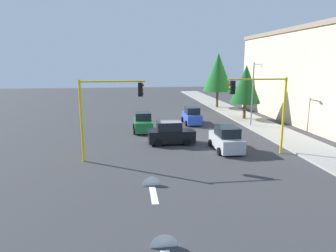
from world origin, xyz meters
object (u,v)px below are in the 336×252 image
traffic_signal_near_left (262,101)px  car_blue (192,116)px  traffic_signal_near_right (107,104)px  car_black (171,134)px  street_lamp_curbside (254,87)px  car_green (143,123)px  car_silver (226,139)px  tree_roadside_far (218,72)px  tree_roadside_mid (246,84)px

traffic_signal_near_left → car_blue: bearing=-167.6°
traffic_signal_near_right → car_black: size_ratio=1.46×
traffic_signal_near_right → street_lamp_curbside: (-9.61, 14.92, 0.23)m
traffic_signal_near_right → car_black: bearing=128.1°
traffic_signal_near_left → car_green: traffic_signal_near_left is taller
street_lamp_curbside → car_blue: street_lamp_curbside is taller
street_lamp_curbside → car_green: size_ratio=1.84×
car_silver → car_blue: 11.00m
street_lamp_curbside → tree_roadside_far: (-14.39, 0.30, 1.15)m
street_lamp_curbside → car_silver: bearing=-34.6°
car_green → car_black: (5.11, 2.15, 0.00)m
traffic_signal_near_left → tree_roadside_mid: size_ratio=0.88×
traffic_signal_near_right → car_blue: (-12.36, 8.73, -3.22)m
traffic_signal_near_left → car_black: size_ratio=1.48×
tree_roadside_mid → car_black: tree_roadside_mid is taller
car_green → car_black: 5.55m
traffic_signal_near_right → traffic_signal_near_left: (0.00, 11.45, 0.05)m
tree_roadside_mid → car_silver: size_ratio=1.64×
traffic_signal_near_right → tree_roadside_far: tree_roadside_far is taller
tree_roadside_far → car_black: size_ratio=2.09×
car_green → car_silver: (7.74, 6.29, 0.00)m
traffic_signal_near_left → car_silver: bearing=-121.9°
traffic_signal_near_left → tree_roadside_mid: bearing=163.0°
car_green → tree_roadside_mid: bearing=111.0°
car_green → car_silver: same height
tree_roadside_mid → car_green: (4.89, -12.76, -3.48)m
tree_roadside_far → car_green: (14.89, -12.26, -4.60)m
traffic_signal_near_right → car_green: traffic_signal_near_right is taller
traffic_signal_near_right → tree_roadside_far: bearing=147.6°
traffic_signal_near_left → tree_roadside_far: tree_roadside_far is taller
tree_roadside_mid → car_blue: (1.64, -6.99, -3.49)m
car_green → car_silver: size_ratio=0.93×
car_green → car_black: bearing=22.8°
car_green → tree_roadside_far: bearing=140.5°
street_lamp_curbside → car_silver: (8.24, -5.68, -3.45)m
street_lamp_curbside → car_black: (5.61, -9.82, -3.45)m
traffic_signal_near_left → car_black: (-4.00, -6.35, -3.27)m
car_green → car_blue: (-3.25, 5.77, -0.00)m
street_lamp_curbside → tree_roadside_far: 14.44m
street_lamp_curbside → tree_roadside_mid: size_ratio=1.05×
traffic_signal_near_left → tree_roadside_mid: tree_roadside_mid is taller
traffic_signal_near_left → street_lamp_curbside: bearing=160.2°
car_blue → car_black: 9.12m
traffic_signal_near_left → street_lamp_curbside: street_lamp_curbside is taller
tree_roadside_mid → car_black: bearing=-46.7°
traffic_signal_near_left → car_silver: size_ratio=1.45×
tree_roadside_mid → car_blue: 7.98m
car_green → street_lamp_curbside: bearing=92.4°
street_lamp_curbside → car_green: (0.50, -11.96, -3.45)m
tree_roadside_mid → car_silver: tree_roadside_mid is taller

